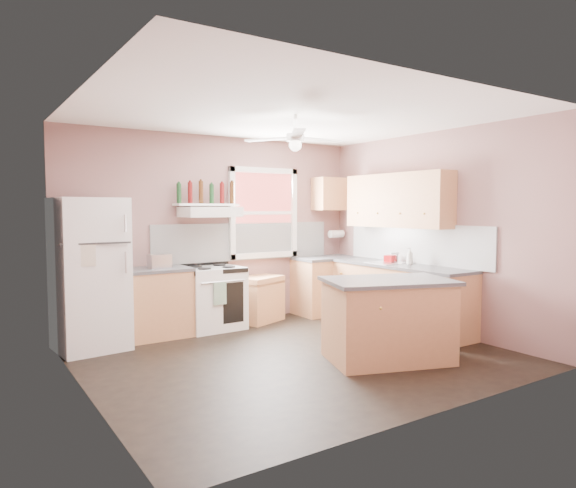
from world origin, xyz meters
TOP-DOWN VIEW (x-y plane):
  - floor at (0.00, 0.00)m, footprint 4.50×4.50m
  - ceiling at (0.00, 0.00)m, footprint 4.50×4.50m
  - wall_back at (0.00, 2.02)m, footprint 4.50×0.05m
  - wall_right at (2.27, 0.00)m, footprint 0.05×4.00m
  - wall_left at (-2.27, 0.00)m, footprint 0.05×4.00m
  - backsplash_back at (0.45, 1.99)m, footprint 2.90×0.03m
  - backsplash_right at (2.23, 0.30)m, footprint 0.03×2.60m
  - window_view at (0.75, 1.98)m, footprint 1.00×0.02m
  - window_frame at (0.75, 1.96)m, footprint 1.16×0.07m
  - refrigerator at (-1.87, 1.55)m, footprint 0.83×0.81m
  - base_cabinet_left at (-1.06, 1.70)m, footprint 0.90×0.60m
  - counter_left at (-1.06, 1.70)m, footprint 0.92×0.62m
  - toaster at (-0.99, 1.66)m, footprint 0.30×0.19m
  - stove at (-0.23, 1.70)m, footprint 0.80×0.67m
  - range_hood at (-0.23, 1.75)m, footprint 0.78×0.50m
  - bottle_shelf at (-0.23, 1.87)m, footprint 0.90×0.26m
  - cart at (0.55, 1.75)m, footprint 0.79×0.66m
  - base_cabinet_corner at (1.75, 1.70)m, footprint 1.00×0.60m
  - base_cabinet_right at (1.95, 0.30)m, footprint 0.60×2.20m
  - counter_corner at (1.75, 1.70)m, footprint 1.02×0.62m
  - counter_right at (1.94, 0.30)m, footprint 0.62×2.22m
  - sink at (1.94, 0.50)m, footprint 0.55×0.45m
  - faucet at (2.10, 0.50)m, footprint 0.03×0.03m
  - upper_cabinet_right at (2.08, 0.50)m, footprint 0.33×1.80m
  - upper_cabinet_corner at (1.95, 1.83)m, footprint 0.60×0.33m
  - paper_towel at (2.07, 1.86)m, footprint 0.26×0.12m
  - island at (0.75, -0.71)m, footprint 1.47×1.18m
  - island_top at (0.75, -0.71)m, footprint 1.56×1.27m
  - ceiling_fan_hub at (0.00, 0.00)m, footprint 0.20×0.20m
  - soap_bottle at (2.01, 0.18)m, footprint 0.13×0.13m
  - red_caddy at (2.03, 0.58)m, footprint 0.21×0.18m
  - wine_bottles at (-0.22, 1.87)m, footprint 0.86×0.06m

SIDE VIEW (x-z plane):
  - floor at x=0.00m, z-range 0.00..0.00m
  - cart at x=0.55m, z-range 0.00..0.67m
  - base_cabinet_left at x=-1.06m, z-range 0.00..0.86m
  - stove at x=-0.23m, z-range 0.00..0.86m
  - base_cabinet_corner at x=1.75m, z-range 0.00..0.86m
  - base_cabinet_right at x=1.95m, z-range 0.00..0.86m
  - island at x=0.75m, z-range 0.00..0.86m
  - counter_left at x=-1.06m, z-range 0.86..0.90m
  - counter_corner at x=1.75m, z-range 0.86..0.90m
  - counter_right at x=1.94m, z-range 0.86..0.90m
  - island_top at x=0.75m, z-range 0.86..0.90m
  - sink at x=1.94m, z-range 0.88..0.91m
  - refrigerator at x=-1.87m, z-range 0.00..1.79m
  - red_caddy at x=2.03m, z-range 0.90..1.00m
  - faucet at x=2.10m, z-range 0.90..1.04m
  - toaster at x=-0.99m, z-range 0.90..1.08m
  - soap_bottle at x=2.01m, z-range 0.90..1.13m
  - backsplash_back at x=0.45m, z-range 0.90..1.45m
  - backsplash_right at x=2.23m, z-range 0.90..1.45m
  - paper_towel at x=2.07m, z-range 1.19..1.31m
  - wall_back at x=0.00m, z-range 0.00..2.70m
  - wall_right at x=2.27m, z-range 0.00..2.70m
  - wall_left at x=-2.27m, z-range 0.00..2.70m
  - window_view at x=0.75m, z-range 1.00..2.20m
  - window_frame at x=0.75m, z-range 0.92..2.28m
  - range_hood at x=-0.23m, z-range 1.55..1.69m
  - bottle_shelf at x=-0.23m, z-range 1.71..1.73m
  - upper_cabinet_right at x=2.08m, z-range 1.40..2.16m
  - wine_bottles at x=-0.22m, z-range 1.73..2.04m
  - upper_cabinet_corner at x=1.95m, z-range 1.64..2.16m
  - ceiling_fan_hub at x=0.00m, z-range 2.41..2.49m
  - ceiling at x=0.00m, z-range 2.70..2.70m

